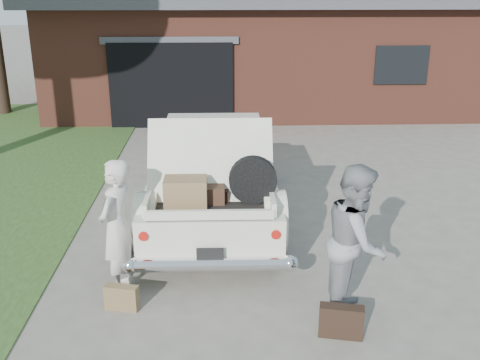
{
  "coord_description": "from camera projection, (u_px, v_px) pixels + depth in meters",
  "views": [
    {
      "loc": [
        -0.28,
        -6.62,
        3.67
      ],
      "look_at": [
        0.0,
        0.6,
        1.1
      ],
      "focal_mm": 42.0,
      "sensor_mm": 36.0,
      "label": 1
    }
  ],
  "objects": [
    {
      "name": "ground",
      "position": [
        242.0,
        273.0,
        7.47
      ],
      "size": [
        90.0,
        90.0,
        0.0
      ],
      "primitive_type": "plane",
      "color": "gray",
      "rests_on": "ground"
    },
    {
      "name": "house",
      "position": [
        258.0,
        48.0,
        17.75
      ],
      "size": [
        12.8,
        7.8,
        3.3
      ],
      "color": "brown",
      "rests_on": "ground"
    },
    {
      "name": "sedan",
      "position": [
        213.0,
        173.0,
        9.07
      ],
      "size": [
        2.02,
        5.05,
        1.95
      ],
      "rotation": [
        0.0,
        0.0,
        -0.01
      ],
      "color": "white",
      "rests_on": "ground"
    },
    {
      "name": "woman_left",
      "position": [
        117.0,
        227.0,
        6.79
      ],
      "size": [
        0.58,
        0.72,
        1.71
      ],
      "primitive_type": "imported",
      "rotation": [
        0.0,
        0.0,
        -1.89
      ],
      "color": "beige",
      "rests_on": "ground"
    },
    {
      "name": "woman_right",
      "position": [
        356.0,
        241.0,
        6.31
      ],
      "size": [
        0.92,
        1.05,
        1.81
      ],
      "primitive_type": "imported",
      "rotation": [
        0.0,
        0.0,
        1.26
      ],
      "color": "gray",
      "rests_on": "ground"
    },
    {
      "name": "suitcase_left",
      "position": [
        122.0,
        298.0,
        6.6
      ],
      "size": [
        0.42,
        0.22,
        0.31
      ],
      "primitive_type": "cube",
      "rotation": [
        0.0,
        0.0,
        -0.23
      ],
      "color": "olive",
      "rests_on": "ground"
    },
    {
      "name": "suitcase_right",
      "position": [
        341.0,
        321.0,
        6.08
      ],
      "size": [
        0.5,
        0.25,
        0.37
      ],
      "primitive_type": "cube",
      "rotation": [
        0.0,
        0.0,
        -0.22
      ],
      "color": "black",
      "rests_on": "ground"
    }
  ]
}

